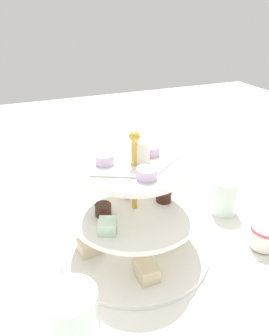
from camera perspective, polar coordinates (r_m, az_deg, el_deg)
The scene contains 6 objects.
ground_plane at distance 0.68m, azimuth 0.00°, elevation -14.02°, with size 2.40×2.40×0.00m, color white.
tiered_serving_stand at distance 0.63m, azimuth 0.04°, elevation -8.84°, with size 0.30×0.30×0.26m.
water_glass_tall_right at distance 0.47m, azimuth -10.55°, elevation -26.59°, with size 0.07×0.07×0.14m, color silver.
water_glass_short_left at distance 0.79m, azimuth 15.67°, elevation -4.86°, with size 0.06×0.06×0.08m, color silver.
teacup_with_saucer at distance 0.72m, azimuth 21.93°, elevation -11.38°, with size 0.09×0.09×0.05m.
water_glass_mid_back at distance 0.84m, azimuth 0.25°, elevation -1.32°, with size 0.06×0.06×0.10m, color silver.
Camera 1 is at (-0.19, -0.47, 0.45)m, focal length 34.48 mm.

